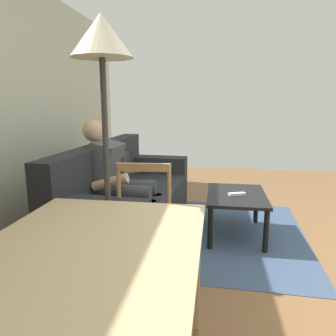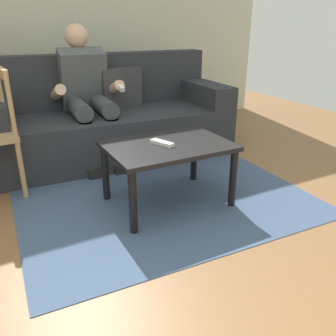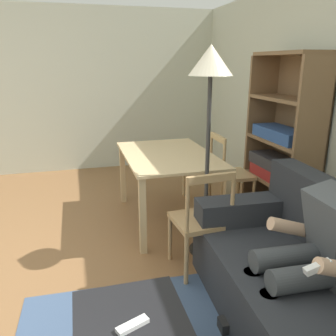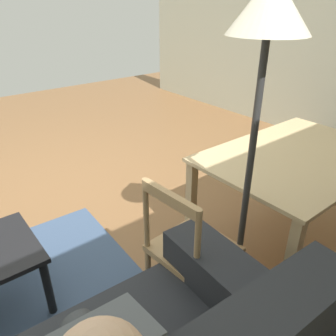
# 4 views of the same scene
# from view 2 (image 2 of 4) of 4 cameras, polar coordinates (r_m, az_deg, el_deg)

# --- Properties ---
(couch) EXTENTS (2.21, 0.99, 0.91)m
(couch) POSITION_cam_2_polar(r_m,az_deg,el_deg) (3.38, -9.50, 7.59)
(couch) COLOR #282B30
(couch) RESTS_ON ground_plane
(person_lounging) EXTENTS (0.61, 0.91, 1.17)m
(person_lounging) POSITION_cam_2_polar(r_m,az_deg,el_deg) (3.30, -12.96, 11.85)
(person_lounging) COLOR #4C5156
(person_lounging) RESTS_ON ground_plane
(coffee_table) EXTENTS (0.81, 0.58, 0.43)m
(coffee_table) POSITION_cam_2_polar(r_m,az_deg,el_deg) (2.36, 0.00, 2.47)
(coffee_table) COLOR black
(coffee_table) RESTS_ON ground_plane
(tv_remote) EXTENTS (0.11, 0.18, 0.02)m
(tv_remote) POSITION_cam_2_polar(r_m,az_deg,el_deg) (2.32, -0.93, 4.05)
(tv_remote) COLOR white
(tv_remote) RESTS_ON coffee_table
(area_rug) EXTENTS (2.05, 1.47, 0.01)m
(area_rug) POSITION_cam_2_polar(r_m,az_deg,el_deg) (2.51, 0.00, -5.42)
(area_rug) COLOR #3D5170
(area_rug) RESTS_ON ground_plane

